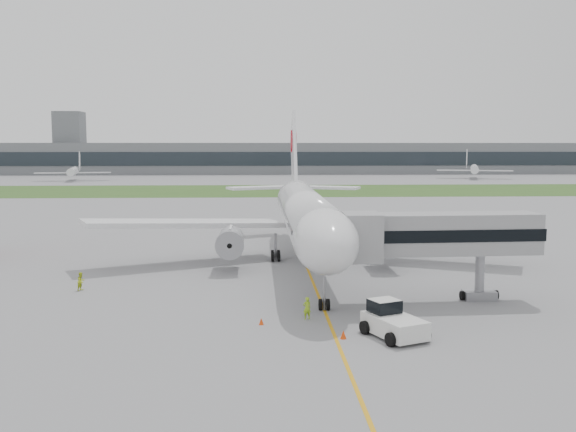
{
  "coord_description": "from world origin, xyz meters",
  "views": [
    {
      "loc": [
        -5.19,
        -64.09,
        12.89
      ],
      "look_at": [
        -2.05,
        2.0,
        5.59
      ],
      "focal_mm": 40.0,
      "sensor_mm": 36.0,
      "label": 1
    }
  ],
  "objects_px": {
    "pushback_tug": "(392,320)",
    "jet_bridge": "(433,235)",
    "airliner": "(306,212)",
    "ground_crew_near": "(307,308)"
  },
  "relations": [
    {
      "from": "pushback_tug",
      "to": "jet_bridge",
      "type": "xyz_separation_m",
      "value": [
        5.22,
        8.94,
        4.54
      ]
    },
    {
      "from": "airliner",
      "to": "ground_crew_near",
      "type": "relative_size",
      "value": 31.77
    },
    {
      "from": "airliner",
      "to": "ground_crew_near",
      "type": "distance_m",
      "value": 23.04
    },
    {
      "from": "pushback_tug",
      "to": "airliner",
      "type": "bearing_deg",
      "value": 74.88
    },
    {
      "from": "airliner",
      "to": "pushback_tug",
      "type": "distance_m",
      "value": 27.6
    },
    {
      "from": "airliner",
      "to": "pushback_tug",
      "type": "xyz_separation_m",
      "value": [
        3.86,
        -26.95,
        -4.58
      ]
    },
    {
      "from": "pushback_tug",
      "to": "ground_crew_near",
      "type": "distance_m",
      "value": 7.04
    },
    {
      "from": "airliner",
      "to": "pushback_tug",
      "type": "height_order",
      "value": "airliner"
    },
    {
      "from": "airliner",
      "to": "ground_crew_near",
      "type": "height_order",
      "value": "airliner"
    },
    {
      "from": "ground_crew_near",
      "to": "airliner",
      "type": "bearing_deg",
      "value": -111.26
    }
  ]
}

